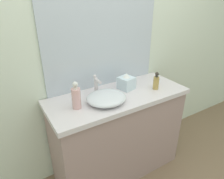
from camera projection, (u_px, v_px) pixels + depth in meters
bathroom_wall_rear at (104, 46)px, 1.95m from camera, size 6.00×0.06×2.60m
vanity_counter at (118, 134)px, 2.07m from camera, size 1.32×0.54×0.92m
wall_mirror_panel at (103, 24)px, 1.82m from camera, size 1.16×0.01×1.19m
sink_basin at (106, 98)px, 1.72m from camera, size 0.34×0.32×0.08m
faucet at (96, 84)px, 1.83m from camera, size 0.03×0.12×0.18m
soap_dispenser at (156, 82)px, 1.94m from camera, size 0.06×0.06×0.17m
lotion_bottle at (76, 97)px, 1.61m from camera, size 0.07×0.07×0.23m
tissue_box at (126, 82)px, 1.95m from camera, size 0.16×0.16×0.16m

